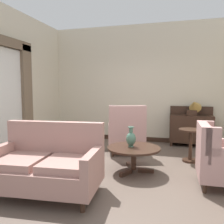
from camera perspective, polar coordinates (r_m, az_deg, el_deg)
ground at (r=4.08m, az=1.73°, el=-15.46°), size 7.99×7.99×0.00m
wall_back at (r=6.62m, az=7.72°, el=6.92°), size 5.46×0.08×3.25m
wall_left at (r=5.78m, az=-22.60°, el=6.75°), size 0.08×3.99×3.25m
baseboard_back at (r=6.71m, az=7.48°, el=-6.56°), size 5.30×0.03×0.12m
coffee_table at (r=4.18m, az=5.35°, el=-9.56°), size 0.93×0.93×0.45m
porcelain_vase at (r=4.15m, az=4.67°, el=-6.46°), size 0.17×0.17×0.36m
settee at (r=3.47m, az=-15.74°, el=-12.41°), size 1.57×0.99×0.98m
armchair_far_left at (r=3.92m, az=25.70°, el=-10.52°), size 0.88×0.77×0.95m
armchair_back_corner at (r=5.30m, az=3.57°, el=-5.28°), size 1.01×1.00×1.11m
side_table at (r=4.99m, az=18.73°, el=-7.03°), size 0.48×0.48×0.66m
sideboard at (r=6.35m, az=18.84°, el=-3.80°), size 1.07×0.40×1.02m
gramophone at (r=6.20m, az=19.47°, el=1.25°), size 0.39×0.46×0.48m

